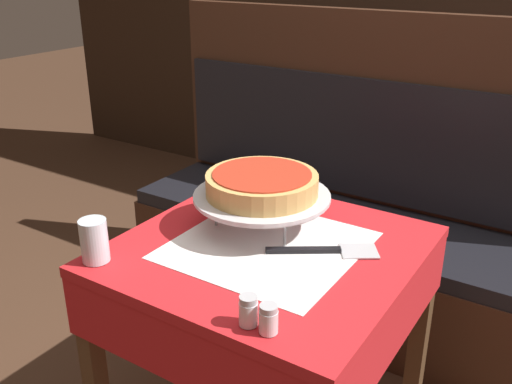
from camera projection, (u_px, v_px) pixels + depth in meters
dining_table_front at (267, 282)px, 1.56m from camera, size 0.75×0.75×0.72m
dining_table_rear at (474, 136)px, 2.71m from camera, size 0.75×0.75×0.73m
booth_bench at (341, 234)px, 2.40m from camera, size 1.78×0.52×1.24m
back_wall_panel at (479, 3)px, 2.93m from camera, size 6.00×0.04×2.40m
pizza_pan_stand at (262, 197)px, 1.59m from camera, size 0.38×0.38×0.10m
deep_dish_pizza at (262, 184)px, 1.57m from camera, size 0.31×0.31×0.06m
pizza_server at (325, 250)px, 1.48m from camera, size 0.27×0.20×0.01m
water_glass_near at (94, 241)px, 1.42m from camera, size 0.07×0.07×0.11m
salt_shaker at (248, 311)px, 1.18m from camera, size 0.04×0.04×0.07m
pepper_shaker at (269, 319)px, 1.16m from camera, size 0.04×0.04×0.06m
condiment_caddy at (465, 103)px, 2.78m from camera, size 0.14×0.14×0.15m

